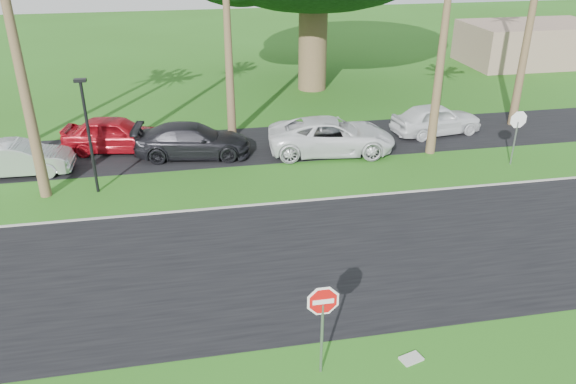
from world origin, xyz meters
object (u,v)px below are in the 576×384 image
Objects in this scene: car_dark at (193,141)px; car_pickup at (436,119)px; car_red at (116,134)px; car_silver at (19,159)px; stop_sign_far at (517,127)px; stop_sign_near at (323,313)px; car_minivan at (332,136)px.

car_pickup is (12.32, 0.76, 0.02)m from car_dark.
car_silver is at bearing 128.22° from car_red.
car_silver is (-21.44, 2.88, -1.04)m from stop_sign_far.
car_red is at bearing 110.82° from stop_sign_near.
stop_sign_far is 0.53× the size of car_red.
car_silver is 0.90× the size of car_red.
stop_sign_near is 15.91m from stop_sign_far.
car_minivan is at bearing 96.03° from car_pickup.
stop_sign_far reaches higher than car_red.
stop_sign_far is at bearing -96.99° from car_dark.
car_red is 0.83× the size of car_minivan.
stop_sign_far reaches higher than car_silver.
stop_sign_near reaches higher than car_red.
car_minivan is (6.42, -0.73, 0.05)m from car_dark.
stop_sign_far reaches higher than car_pickup.
car_silver is 19.78m from car_pickup.
stop_sign_far is 0.44× the size of car_minivan.
car_pickup reaches higher than car_dark.
car_pickup is (15.85, -0.59, -0.05)m from car_red.
stop_sign_far is (11.50, 11.00, 0.00)m from stop_sign_near.
car_pickup is at bearing -69.38° from car_minivan.
car_silver is at bearing 96.37° from car_minivan.
stop_sign_near is 14.85m from car_dark.
car_red is 0.93× the size of car_dark.
car_red is (-6.06, 15.95, -0.94)m from stop_sign_near.
car_dark is at bearing 89.90° from car_minivan.
stop_sign_near is at bearing 139.33° from car_pickup.
stop_sign_far is at bearing 43.73° from stop_sign_near.
car_red reaches higher than car_pickup.
stop_sign_far is at bearing -96.50° from car_silver.
car_dark is 6.46m from car_minivan.
car_silver is at bearing 125.62° from stop_sign_near.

